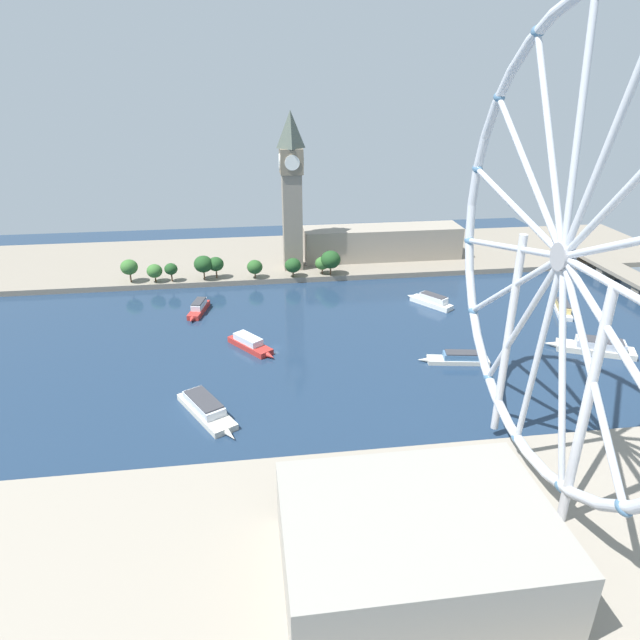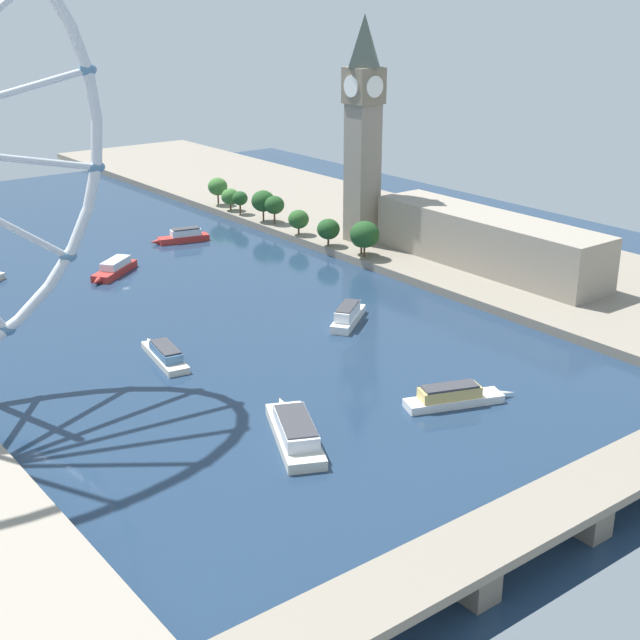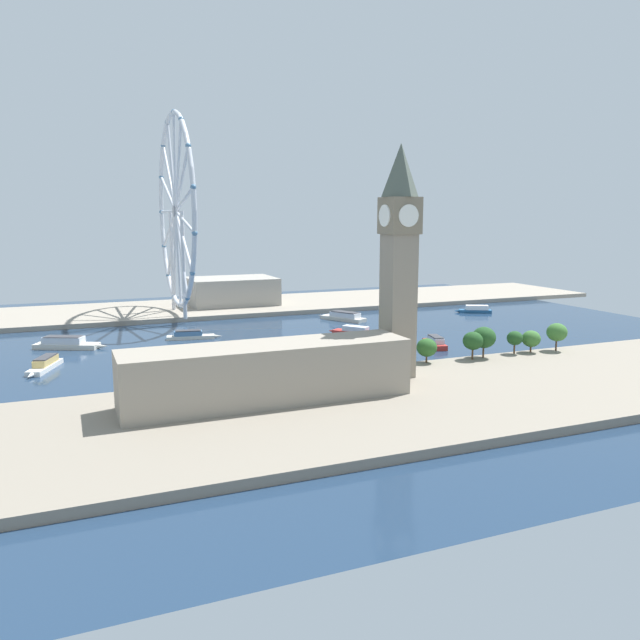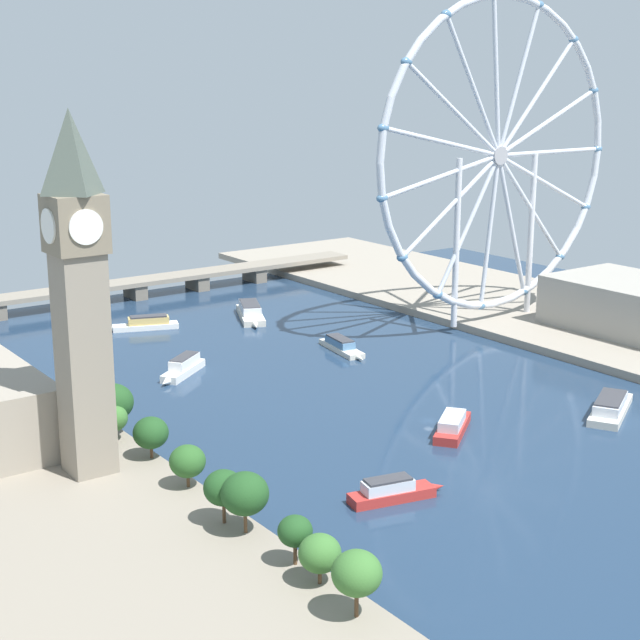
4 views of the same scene
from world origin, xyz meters
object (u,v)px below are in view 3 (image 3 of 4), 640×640
Objects in this scene: clock_tower at (399,258)px; tour_boat_3 at (45,364)px; tour_boat_0 at (343,317)px; tour_boat_4 at (353,332)px; riverside_hall at (232,291)px; parliament_block at (268,373)px; tour_boat_7 at (435,342)px; tour_boat_5 at (198,359)px; tour_boat_1 at (475,310)px; tour_boat_6 at (66,343)px; ferris_wheel at (176,212)px; tour_boat_2 at (190,335)px.

clock_tower is 2.98× the size of tour_boat_3.
tour_boat_0 is 1.34× the size of tour_boat_4.
riverside_hall is at bearing -21.48° from tour_boat_4.
parliament_block is 3.90× the size of tour_boat_4.
parliament_block is 114.86m from tour_boat_3.
riverside_hall reaches higher than tour_boat_3.
clock_tower is 88.38m from tour_boat_7.
tour_boat_5 is at bearing 98.82° from tour_boat_0.
tour_boat_5 reaches higher than tour_boat_3.
tour_boat_3 is 181.34m from tour_boat_7.
tour_boat_7 is (-42.89, -24.70, 0.12)m from tour_boat_4.
tour_boat_5 is (73.21, 8.73, -10.15)m from parliament_block.
tour_boat_1 is at bearing 74.97° from tour_boat_5.
tour_boat_4 is 147.99m from tour_boat_6.
clock_tower is 0.70× the size of ferris_wheel.
tour_boat_4 is at bearing 75.17° from tour_boat_5.
ferris_wheel is 208.23m from tour_boat_1.
tour_boat_0 is 164.47m from tour_boat_6.
tour_boat_6 is at bearing 133.16° from riverside_hall.
tour_boat_7 reaches higher than tour_boat_2.
clock_tower is 142.04m from tour_boat_2.
clock_tower is 159.14m from tour_boat_0.
tour_boat_0 is 1.13× the size of tour_boat_3.
tour_boat_1 is 0.96× the size of tour_boat_4.
clock_tower is 0.91× the size of parliament_block.
clock_tower is at bearing 72.68° from tour_boat_1.
tour_boat_3 is 156.46m from tour_boat_4.
tour_boat_7 is (-137.78, -102.82, -65.17)m from ferris_wheel.
tour_boat_0 is at bearing -32.39° from parliament_block.
tour_boat_4 reaches higher than tour_boat_1.
tour_boat_2 is at bearing 0.22° from parliament_block.
parliament_block is 3.29× the size of tour_boat_2.
tour_boat_0 is 1.39× the size of tour_boat_1.
tour_boat_5 is at bearing 99.60° from tour_boat_7.
clock_tower reaches higher than tour_boat_7.
tour_boat_0 is at bearing -55.32° from tour_boat_4.
ferris_wheel is at bearing 12.59° from tour_boat_1.
tour_boat_2 is at bearing 71.15° from tour_boat_7.
tour_boat_3 is (76.90, 127.66, -46.68)m from clock_tower.
tour_boat_6 reaches higher than tour_boat_3.
parliament_block reaches higher than tour_boat_7.
tour_boat_3 reaches higher than tour_boat_4.
tour_boat_4 is at bearing 42.70° from tour_boat_7.
tour_boat_0 is 184.83m from tour_boat_3.
tour_boat_2 is at bearing 174.70° from ferris_wheel.
tour_boat_2 is 128.41m from tour_boat_7.
tour_boat_0 is (-46.04, -94.49, -65.13)m from ferris_wheel.
tour_boat_7 is at bearing -21.99° from tour_boat_2.
parliament_block is 1.63× the size of riverside_hall.
tour_boat_7 is at bearing 3.98° from tour_boat_6.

